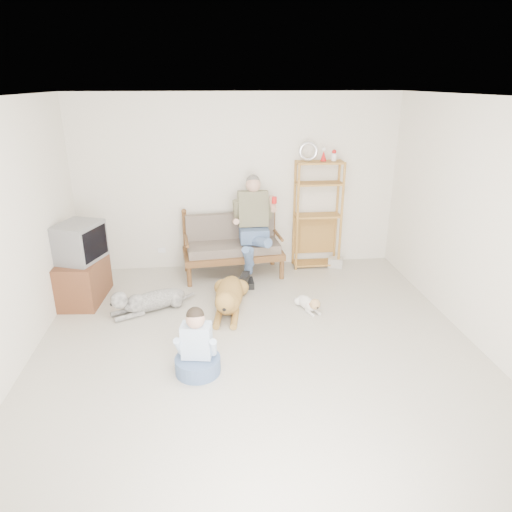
{
  "coord_description": "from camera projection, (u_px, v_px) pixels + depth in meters",
  "views": [
    {
      "loc": [
        -0.51,
        -4.24,
        2.84
      ],
      "look_at": [
        0.08,
        1.0,
        0.81
      ],
      "focal_mm": 32.0,
      "sensor_mm": 36.0,
      "label": 1
    }
  ],
  "objects": [
    {
      "name": "floor",
      "position": [
        259.0,
        357.0,
        5.0
      ],
      "size": [
        5.5,
        5.5,
        0.0
      ],
      "primitive_type": "plane",
      "color": "beige",
      "rests_on": "ground"
    },
    {
      "name": "ceiling",
      "position": [
        260.0,
        97.0,
        4.03
      ],
      "size": [
        5.5,
        5.5,
        0.0
      ],
      "primitive_type": "plane",
      "rotation": [
        3.14,
        0.0,
        0.0
      ],
      "color": "white",
      "rests_on": "ground"
    },
    {
      "name": "wall_back",
      "position": [
        238.0,
        183.0,
        7.07
      ],
      "size": [
        5.0,
        0.0,
        5.0
      ],
      "primitive_type": "plane",
      "rotation": [
        1.57,
        0.0,
        0.0
      ],
      "color": "silver",
      "rests_on": "ground"
    },
    {
      "name": "wall_front",
      "position": [
        335.0,
        449.0,
        1.97
      ],
      "size": [
        5.0,
        0.0,
        5.0
      ],
      "primitive_type": "plane",
      "rotation": [
        -1.57,
        0.0,
        0.0
      ],
      "color": "silver",
      "rests_on": "ground"
    },
    {
      "name": "wall_right",
      "position": [
        496.0,
        233.0,
        4.78
      ],
      "size": [
        0.0,
        5.5,
        5.5
      ],
      "primitive_type": "plane",
      "rotation": [
        1.57,
        0.0,
        -1.57
      ],
      "color": "silver",
      "rests_on": "ground"
    },
    {
      "name": "loveseat",
      "position": [
        233.0,
        244.0,
        7.03
      ],
      "size": [
        1.56,
        0.83,
        0.95
      ],
      "rotation": [
        0.0,
        0.0,
        0.09
      ],
      "color": "brown",
      "rests_on": "ground"
    },
    {
      "name": "man",
      "position": [
        253.0,
        234.0,
        6.76
      ],
      "size": [
        0.59,
        0.84,
        1.36
      ],
      "color": "slate",
      "rests_on": "loveseat"
    },
    {
      "name": "etagere",
      "position": [
        317.0,
        214.0,
        7.18
      ],
      "size": [
        0.76,
        0.33,
        2.0
      ],
      "color": "#B78139",
      "rests_on": "ground"
    },
    {
      "name": "book_stack",
      "position": [
        335.0,
        262.0,
        7.42
      ],
      "size": [
        0.27,
        0.23,
        0.15
      ],
      "primitive_type": "cube",
      "rotation": [
        0.0,
        0.0,
        -0.31
      ],
      "color": "beige",
      "rests_on": "ground"
    },
    {
      "name": "tv_stand",
      "position": [
        83.0,
        279.0,
        6.23
      ],
      "size": [
        0.58,
        0.94,
        0.6
      ],
      "rotation": [
        0.0,
        0.0,
        -0.09
      ],
      "color": "brown",
      "rests_on": "ground"
    },
    {
      "name": "crt_tv",
      "position": [
        79.0,
        242.0,
        6.01
      ],
      "size": [
        0.66,
        0.74,
        0.5
      ],
      "rotation": [
        0.0,
        0.0,
        -0.36
      ],
      "color": "slate",
      "rests_on": "tv_stand"
    },
    {
      "name": "wall_outlet",
      "position": [
        162.0,
        250.0,
        7.3
      ],
      "size": [
        0.12,
        0.02,
        0.08
      ],
      "primitive_type": "cube",
      "color": "white",
      "rests_on": "ground"
    },
    {
      "name": "golden_retriever",
      "position": [
        229.0,
        297.0,
        6.0
      ],
      "size": [
        0.5,
        1.46,
        0.44
      ],
      "rotation": [
        0.0,
        0.0,
        -0.15
      ],
      "color": "#A67D39",
      "rests_on": "ground"
    },
    {
      "name": "shaggy_dog",
      "position": [
        147.0,
        301.0,
        5.96
      ],
      "size": [
        1.11,
        0.65,
        0.36
      ],
      "rotation": [
        0.0,
        0.0,
        -1.11
      ],
      "color": "silver",
      "rests_on": "ground"
    },
    {
      "name": "terrier",
      "position": [
        309.0,
        304.0,
        6.01
      ],
      "size": [
        0.28,
        0.57,
        0.22
      ],
      "rotation": [
        0.0,
        0.0,
        0.31
      ],
      "color": "silver",
      "rests_on": "ground"
    },
    {
      "name": "child",
      "position": [
        197.0,
        349.0,
        4.67
      ],
      "size": [
        0.47,
        0.47,
        0.75
      ],
      "rotation": [
        0.0,
        0.0,
        -0.17
      ],
      "color": "slate",
      "rests_on": "ground"
    }
  ]
}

